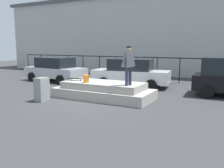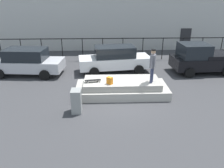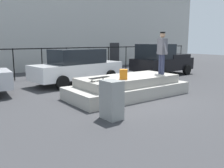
# 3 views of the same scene
# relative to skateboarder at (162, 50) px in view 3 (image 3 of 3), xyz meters

# --- Properties ---
(ground_plane) EXTENTS (60.00, 60.00, 0.00)m
(ground_plane) POSITION_rel_skateboarder_xyz_m (-1.71, -0.00, -1.80)
(ground_plane) COLOR #38383A
(concrete_ledge) EXTENTS (4.87, 2.15, 0.80)m
(concrete_ledge) POSITION_rel_skateboarder_xyz_m (-1.50, 0.36, -1.43)
(concrete_ledge) COLOR #ADA89E
(concrete_ledge) RESTS_ON ground_plane
(skateboarder) EXTENTS (0.38, 0.86, 1.73)m
(skateboarder) POSITION_rel_skateboarder_xyz_m (0.00, 0.00, 0.00)
(skateboarder) COLOR #2D334C
(skateboarder) RESTS_ON concrete_ledge
(skateboard) EXTENTS (0.85, 0.33, 0.12)m
(skateboard) POSITION_rel_skateboarder_xyz_m (-3.02, 0.11, -0.90)
(skateboard) COLOR black
(skateboard) RESTS_ON concrete_ledge
(backpack) EXTENTS (0.34, 0.33, 0.36)m
(backpack) POSITION_rel_skateboarder_xyz_m (-2.16, -0.16, -0.82)
(backpack) COLOR orange
(backpack) RESTS_ON concrete_ledge
(car_white_sedan_mid) EXTENTS (4.98, 2.42, 1.75)m
(car_white_sedan_mid) POSITION_rel_skateboarder_xyz_m (-1.70, 4.12, -0.91)
(car_white_sedan_mid) COLOR white
(car_white_sedan_mid) RESTS_ON ground_plane
(car_black_pickup_far) EXTENTS (4.14, 2.38, 1.97)m
(car_black_pickup_far) POSITION_rel_skateboarder_xyz_m (4.10, 3.73, -0.83)
(car_black_pickup_far) COLOR black
(car_black_pickup_far) RESTS_ON ground_plane
(utility_box) EXTENTS (0.45, 0.61, 1.09)m
(utility_box) POSITION_rel_skateboarder_xyz_m (-3.71, -1.55, -1.25)
(utility_box) COLOR gray
(utility_box) RESTS_ON ground_plane
(fence_row) EXTENTS (24.06, 0.06, 1.77)m
(fence_row) POSITION_rel_skateboarder_xyz_m (-1.71, 7.00, -0.61)
(fence_row) COLOR black
(fence_row) RESTS_ON ground_plane
(warehouse_building) EXTENTS (35.17, 8.67, 7.18)m
(warehouse_building) POSITION_rel_skateboarder_xyz_m (-1.71, 14.29, 1.80)
(warehouse_building) COLOR #B2B2AD
(warehouse_building) RESTS_ON ground_plane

